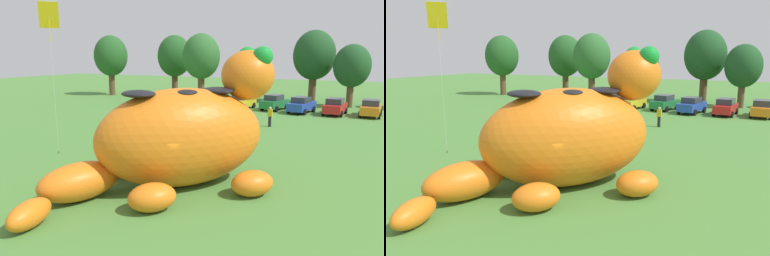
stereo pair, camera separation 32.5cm
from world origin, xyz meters
TOP-DOWN VIEW (x-y plane):
  - ground_plane at (0.00, 0.00)m, footprint 160.00×160.00m
  - giant_inflatable_creature at (0.33, 1.02)m, footprint 9.01×11.92m
  - car_black at (-7.95, 26.03)m, footprint 2.50×4.35m
  - car_yellow at (-5.07, 25.78)m, footprint 2.34×4.29m
  - car_green at (-1.59, 26.60)m, footprint 2.56×4.36m
  - car_blue at (1.49, 25.75)m, footprint 2.55×4.36m
  - car_red at (4.78, 25.98)m, footprint 2.24×4.25m
  - car_orange at (8.06, 26.36)m, footprint 2.12×4.19m
  - tree_far_left at (-27.84, 31.36)m, footprint 5.03×5.03m
  - tree_left at (-18.40, 34.21)m, footprint 5.00×5.00m
  - tree_mid_left at (-12.72, 31.25)m, footprint 4.98×4.98m
  - tree_centre_left at (-6.47, 34.48)m, footprint 3.85×3.85m
  - tree_centre at (1.20, 34.65)m, footprint 5.11×5.11m
  - tree_centre_right at (5.74, 32.49)m, footprint 4.08×4.08m
  - spectator_near_inflatable at (-7.51, 21.34)m, footprint 0.38×0.26m
  - spectator_mid_field at (0.42, 16.83)m, footprint 0.38×0.26m
  - tethered_flying_kite at (-9.14, 2.50)m, footprint 1.13×1.13m

SIDE VIEW (x-z plane):
  - ground_plane at x=0.00m, z-range 0.00..0.00m
  - spectator_near_inflatable at x=-7.51m, z-range 0.00..1.71m
  - spectator_mid_field at x=0.42m, z-range 0.00..1.71m
  - car_black at x=-7.95m, z-range 0.00..1.72m
  - car_yellow at x=-5.07m, z-range 0.00..1.72m
  - car_green at x=-1.59m, z-range 0.00..1.72m
  - car_blue at x=1.49m, z-range 0.00..1.72m
  - car_red at x=4.78m, z-range 0.00..1.72m
  - car_orange at x=8.06m, z-range 0.00..1.72m
  - giant_inflatable_creature at x=0.33m, z-range -0.86..5.55m
  - tree_centre_left at x=-6.47m, z-range 1.05..7.89m
  - tree_centre_right at x=5.74m, z-range 1.12..8.37m
  - tree_mid_left at x=-12.72m, z-range 1.36..10.20m
  - tree_left at x=-18.40m, z-range 1.37..10.24m
  - tree_far_left at x=-27.84m, z-range 1.37..10.30m
  - tree_centre at x=1.20m, z-range 1.40..10.46m
  - tethered_flying_kite at x=-9.14m, z-range 3.63..12.62m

